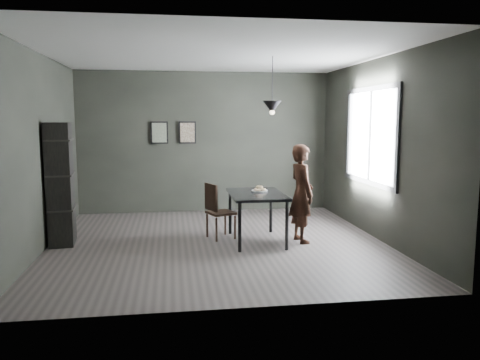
{
  "coord_description": "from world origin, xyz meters",
  "views": [
    {
      "loc": [
        -0.67,
        -6.9,
        1.88
      ],
      "look_at": [
        0.35,
        0.05,
        0.95
      ],
      "focal_mm": 35.0,
      "sensor_mm": 36.0,
      "label": 1
    }
  ],
  "objects": [
    {
      "name": "cafe_table",
      "position": [
        0.6,
        0.0,
        0.67
      ],
      "size": [
        0.8,
        1.2,
        0.75
      ],
      "color": "black",
      "rests_on": "ground"
    },
    {
      "name": "white_plate",
      "position": [
        0.67,
        0.15,
        0.76
      ],
      "size": [
        0.23,
        0.23,
        0.01
      ],
      "primitive_type": "cylinder",
      "color": "white",
      "rests_on": "cafe_table"
    },
    {
      "name": "ceiling",
      "position": [
        0.0,
        0.0,
        2.8
      ],
      "size": [
        5.0,
        5.0,
        0.02
      ],
      "color": "silver",
      "rests_on": "ground"
    },
    {
      "name": "framed_print_right",
      "position": [
        -0.35,
        2.47,
        1.6
      ],
      "size": [
        0.34,
        0.04,
        0.44
      ],
      "color": "black",
      "rests_on": "ground"
    },
    {
      "name": "window_assembly",
      "position": [
        2.47,
        0.2,
        1.6
      ],
      "size": [
        0.04,
        1.96,
        1.56
      ],
      "color": "white",
      "rests_on": "ground"
    },
    {
      "name": "framed_print_left",
      "position": [
        -0.9,
        2.47,
        1.6
      ],
      "size": [
        0.34,
        0.04,
        0.44
      ],
      "color": "black",
      "rests_on": "ground"
    },
    {
      "name": "wood_chair",
      "position": [
        0.01,
        0.25,
        0.5
      ],
      "size": [
        0.49,
        0.49,
        0.88
      ],
      "rotation": [
        0.0,
        0.0,
        0.37
      ],
      "color": "black",
      "rests_on": "ground"
    },
    {
      "name": "woman",
      "position": [
        1.27,
        -0.11,
        0.75
      ],
      "size": [
        0.44,
        0.59,
        1.5
      ],
      "primitive_type": "imported",
      "rotation": [
        0.0,
        0.0,
        1.72
      ],
      "color": "black",
      "rests_on": "ground"
    },
    {
      "name": "donut_pile",
      "position": [
        0.67,
        0.15,
        0.79
      ],
      "size": [
        0.19,
        0.19,
        0.09
      ],
      "rotation": [
        0.0,
        0.0,
        -0.4
      ],
      "color": "beige",
      "rests_on": "white_plate"
    },
    {
      "name": "ground",
      "position": [
        0.0,
        0.0,
        0.0
      ],
      "size": [
        5.0,
        5.0,
        0.0
      ],
      "primitive_type": "plane",
      "color": "#35302E",
      "rests_on": "ground"
    },
    {
      "name": "pendant_lamp",
      "position": [
        0.85,
        0.1,
        2.05
      ],
      "size": [
        0.28,
        0.28,
        0.86
      ],
      "color": "black",
      "rests_on": "ground"
    },
    {
      "name": "shelf_unit",
      "position": [
        -2.32,
        0.3,
        0.91
      ],
      "size": [
        0.41,
        0.64,
        1.82
      ],
      "primitive_type": "cube",
      "rotation": [
        0.0,
        0.0,
        0.1
      ],
      "color": "black",
      "rests_on": "ground"
    },
    {
      "name": "back_wall",
      "position": [
        0.0,
        2.5,
        1.4
      ],
      "size": [
        5.0,
        0.1,
        2.8
      ],
      "primitive_type": "cube",
      "color": "black",
      "rests_on": "ground"
    }
  ]
}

